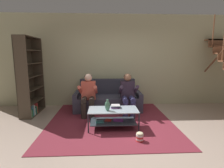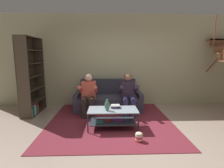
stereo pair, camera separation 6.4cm
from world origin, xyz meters
The scene contains 11 objects.
ground centered at (0.00, 0.00, 0.00)m, with size 16.80×16.80×0.00m, color tan.
back_partition centered at (0.00, 2.46, 1.45)m, with size 8.40×0.12×2.90m, color #BCBB91.
couch centered at (-0.35, 1.91, 0.29)m, with size 1.97×0.86×0.89m.
person_seated_left centered at (-0.89, 1.39, 0.62)m, with size 0.50×0.58×1.14m.
person_seated_right centered at (0.19, 1.39, 0.62)m, with size 0.50×0.58×1.13m.
coffee_table centered at (-0.27, 0.51, 0.29)m, with size 1.10×0.56×0.44m.
area_rug centered at (-0.31, 1.08, 0.01)m, with size 3.00×3.35×0.01m.
vase centered at (-0.40, 0.41, 0.55)m, with size 0.12×0.12×0.24m.
book_stack centered at (-0.20, 0.62, 0.47)m, with size 0.22×0.18×0.07m.
bookshelf centered at (-2.53, 1.60, 0.91)m, with size 0.34×1.06×2.12m.
popcorn_tub centered at (0.21, -0.15, 0.09)m, with size 0.14×0.14×0.18m.
Camera 2 is at (-0.41, -3.24, 1.63)m, focal length 28.00 mm.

